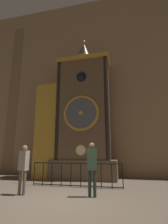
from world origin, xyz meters
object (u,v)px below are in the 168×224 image
at_px(visitor_near, 24,164).
at_px(clock_tower, 76,117).
at_px(visitor_far, 92,164).
at_px(stanchion_post, 22,177).

bearing_deg(visitor_near, clock_tower, 90.53).
bearing_deg(visitor_far, stanchion_post, 141.38).
height_order(clock_tower, visitor_near, clock_tower).
xyz_separation_m(visitor_far, stanchion_post, (-3.93, 1.88, -0.79)).
height_order(visitor_near, visitor_far, visitor_far).
distance_m(visitor_near, stanchion_post, 2.67).
relative_size(clock_tower, visitor_near, 5.10).
xyz_separation_m(visitor_near, visitor_far, (2.55, 0.29, 0.04)).
height_order(clock_tower, stanchion_post, clock_tower).
relative_size(visitor_far, stanchion_post, 1.87).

